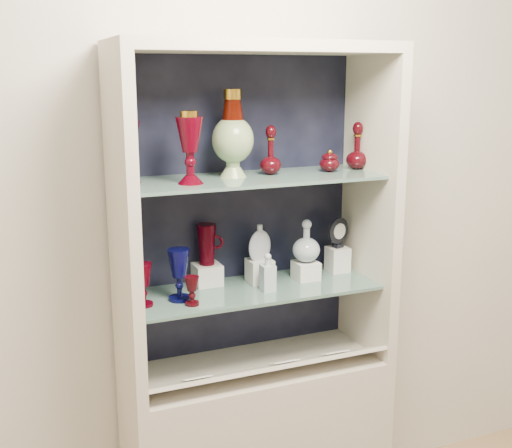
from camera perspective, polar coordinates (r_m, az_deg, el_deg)
name	(u,v)px	position (r m, az deg, el deg)	size (l,w,h in m)	color
wall_back	(235,187)	(2.50, -1.92, 3.30)	(3.50, 0.02, 2.80)	beige
cabinet_back_panel	(237,207)	(2.49, -1.67, 1.49)	(0.98, 0.02, 1.15)	black
cabinet_side_left	(123,229)	(2.19, -11.72, -0.47)	(0.04, 0.40, 1.15)	beige
cabinet_side_right	(370,207)	(2.54, 10.08, 1.50)	(0.04, 0.40, 1.15)	beige
cabinet_top_cap	(256,47)	(2.26, 0.00, 15.46)	(1.00, 0.40, 0.04)	beige
shelf_lower	(254,289)	(2.41, -0.18, -5.82)	(0.92, 0.34, 0.01)	slate
shelf_upper	(254,178)	(2.31, -0.19, 4.07)	(0.92, 0.34, 0.01)	slate
label_ledge	(267,369)	(2.40, 1.03, -12.72)	(0.92, 0.18, 0.01)	beige
label_card_0	(334,352)	(2.51, 6.95, -11.27)	(0.10, 0.07, 0.00)	white
label_card_1	(196,378)	(2.31, -5.32, -13.46)	(0.10, 0.07, 0.00)	white
label_card_2	(284,362)	(2.42, 2.50, -12.13)	(0.10, 0.07, 0.00)	white
pedestal_lamp_left	(128,149)	(2.21, -11.34, 6.51)	(0.09, 0.09, 0.23)	#48000C
pedestal_lamp_right	(190,148)	(2.16, -5.90, 6.76)	(0.09, 0.09, 0.24)	#48000C
enamel_urn	(233,134)	(2.29, -2.08, 8.04)	(0.15, 0.15, 0.31)	#0D4522
ruby_decanter_a	(271,147)	(2.35, 1.31, 6.85)	(0.08, 0.08, 0.20)	#3C040A
ruby_decanter_b	(357,144)	(2.51, 8.99, 7.02)	(0.08, 0.08, 0.19)	#3C040A
lidded_bowl	(329,160)	(2.44, 6.55, 5.64)	(0.08, 0.08, 0.09)	#3C040A
cobalt_goblet	(179,275)	(2.27, -6.85, -4.51)	(0.08, 0.08, 0.19)	#03043D
ruby_goblet_tall	(143,285)	(2.24, -9.98, -5.34)	(0.06, 0.06, 0.15)	#48000C
ruby_goblet_small	(192,291)	(2.23, -5.72, -5.94)	(0.05, 0.05, 0.10)	#3C040A
riser_ruby_pitcher	(207,274)	(2.44, -4.36, -4.48)	(0.10, 0.10, 0.08)	silver
ruby_pitcher	(207,244)	(2.41, -4.41, -1.82)	(0.12, 0.07, 0.15)	#48000C
clear_square_bottle	(268,272)	(2.36, 1.05, -4.29)	(0.05, 0.05, 0.14)	#A7B7C3
riser_flat_flask	(260,271)	(2.46, 0.33, -4.17)	(0.09, 0.09, 0.09)	silver
flat_flask	(260,242)	(2.43, 0.33, -1.58)	(0.10, 0.04, 0.14)	#B3BAC8
riser_clear_round_decanter	(306,270)	(2.51, 4.45, -4.13)	(0.09, 0.09, 0.07)	silver
clear_round_decanter	(306,242)	(2.48, 4.50, -1.59)	(0.11, 0.11, 0.16)	#A7B7C3
riser_cameo_medallion	(338,259)	(2.61, 7.26, -3.13)	(0.08, 0.08, 0.10)	silver
cameo_medallion	(338,232)	(2.58, 7.34, -0.74)	(0.11, 0.04, 0.13)	black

